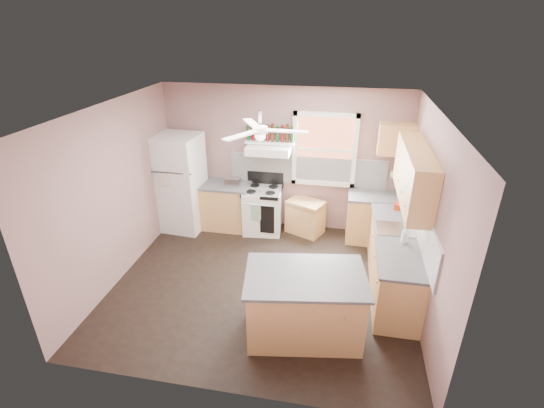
% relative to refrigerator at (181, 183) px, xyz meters
% --- Properties ---
extents(floor, '(4.50, 4.50, 0.00)m').
position_rel_refrigerator_xyz_m(floor, '(1.89, -1.54, -0.93)').
color(floor, black).
rests_on(floor, ground).
extents(ceiling, '(4.50, 4.50, 0.00)m').
position_rel_refrigerator_xyz_m(ceiling, '(1.89, -1.54, 1.77)').
color(ceiling, white).
rests_on(ceiling, ground).
extents(wall_back, '(4.50, 0.05, 2.70)m').
position_rel_refrigerator_xyz_m(wall_back, '(1.89, 0.48, 0.42)').
color(wall_back, '#85625F').
rests_on(wall_back, ground).
extents(wall_right, '(0.05, 4.00, 2.70)m').
position_rel_refrigerator_xyz_m(wall_right, '(4.17, -1.54, 0.42)').
color(wall_right, '#85625F').
rests_on(wall_right, ground).
extents(wall_left, '(0.05, 4.00, 2.70)m').
position_rel_refrigerator_xyz_m(wall_left, '(-0.38, -1.54, 0.42)').
color(wall_left, '#85625F').
rests_on(wall_left, ground).
extents(backsplash_back, '(2.90, 0.03, 0.55)m').
position_rel_refrigerator_xyz_m(backsplash_back, '(2.34, 0.44, 0.25)').
color(backsplash_back, white).
rests_on(backsplash_back, wall_back).
extents(backsplash_right, '(0.03, 2.60, 0.55)m').
position_rel_refrigerator_xyz_m(backsplash_right, '(4.13, -1.24, 0.25)').
color(backsplash_right, white).
rests_on(backsplash_right, wall_right).
extents(window_view, '(1.00, 0.02, 1.20)m').
position_rel_refrigerator_xyz_m(window_view, '(2.64, 0.44, 0.67)').
color(window_view, brown).
rests_on(window_view, wall_back).
extents(window_frame, '(1.16, 0.07, 1.36)m').
position_rel_refrigerator_xyz_m(window_frame, '(2.64, 0.41, 0.67)').
color(window_frame, white).
rests_on(window_frame, wall_back).
extents(refrigerator, '(0.84, 0.82, 1.85)m').
position_rel_refrigerator_xyz_m(refrigerator, '(0.00, 0.00, 0.00)').
color(refrigerator, white).
rests_on(refrigerator, floor).
extents(base_cabinet_left, '(0.90, 0.60, 0.86)m').
position_rel_refrigerator_xyz_m(base_cabinet_left, '(0.83, 0.16, -0.50)').
color(base_cabinet_left, tan).
rests_on(base_cabinet_left, floor).
extents(counter_left, '(0.92, 0.62, 0.04)m').
position_rel_refrigerator_xyz_m(counter_left, '(0.83, 0.16, -0.05)').
color(counter_left, '#4C4C4F').
rests_on(counter_left, base_cabinet_left).
extents(toaster, '(0.28, 0.16, 0.18)m').
position_rel_refrigerator_xyz_m(toaster, '(1.01, 0.06, 0.06)').
color(toaster, silver).
rests_on(toaster, counter_left).
extents(stove, '(0.76, 0.71, 0.86)m').
position_rel_refrigerator_xyz_m(stove, '(1.55, 0.13, -0.50)').
color(stove, white).
rests_on(stove, floor).
extents(range_hood, '(0.78, 0.50, 0.14)m').
position_rel_refrigerator_xyz_m(range_hood, '(1.66, 0.21, 0.69)').
color(range_hood, white).
rests_on(range_hood, wall_back).
extents(bottle_shelf, '(0.90, 0.26, 0.03)m').
position_rel_refrigerator_xyz_m(bottle_shelf, '(1.66, 0.33, 0.79)').
color(bottle_shelf, white).
rests_on(bottle_shelf, range_hood).
extents(cart, '(0.77, 0.66, 0.65)m').
position_rel_refrigerator_xyz_m(cart, '(2.37, 0.21, -0.60)').
color(cart, tan).
rests_on(cart, floor).
extents(base_cabinet_corner, '(1.00, 0.60, 0.86)m').
position_rel_refrigerator_xyz_m(base_cabinet_corner, '(3.64, 0.16, -0.50)').
color(base_cabinet_corner, tan).
rests_on(base_cabinet_corner, floor).
extents(base_cabinet_right, '(0.60, 2.20, 0.86)m').
position_rel_refrigerator_xyz_m(base_cabinet_right, '(3.84, -1.24, -0.50)').
color(base_cabinet_right, tan).
rests_on(base_cabinet_right, floor).
extents(counter_corner, '(1.02, 0.62, 0.04)m').
position_rel_refrigerator_xyz_m(counter_corner, '(3.64, 0.16, -0.05)').
color(counter_corner, '#4C4C4F').
rests_on(counter_corner, base_cabinet_corner).
extents(counter_right, '(0.62, 2.22, 0.04)m').
position_rel_refrigerator_xyz_m(counter_right, '(3.83, -1.24, -0.05)').
color(counter_right, '#4C4C4F').
rests_on(counter_right, base_cabinet_right).
extents(sink, '(0.55, 0.45, 0.03)m').
position_rel_refrigerator_xyz_m(sink, '(3.83, -1.04, -0.03)').
color(sink, silver).
rests_on(sink, counter_right).
extents(faucet, '(0.03, 0.03, 0.14)m').
position_rel_refrigerator_xyz_m(faucet, '(3.99, -1.04, 0.04)').
color(faucet, silver).
rests_on(faucet, sink).
extents(upper_cabinet_right, '(0.33, 1.80, 0.76)m').
position_rel_refrigerator_xyz_m(upper_cabinet_right, '(3.97, -1.04, 0.85)').
color(upper_cabinet_right, tan).
rests_on(upper_cabinet_right, wall_right).
extents(upper_cabinet_corner, '(0.60, 0.33, 0.52)m').
position_rel_refrigerator_xyz_m(upper_cabinet_corner, '(3.84, 0.29, 0.97)').
color(upper_cabinet_corner, tan).
rests_on(upper_cabinet_corner, wall_back).
extents(paper_towel, '(0.26, 0.12, 0.12)m').
position_rel_refrigerator_xyz_m(paper_towel, '(3.96, 0.32, 0.32)').
color(paper_towel, white).
rests_on(paper_towel, wall_back).
extents(island, '(1.53, 1.10, 0.86)m').
position_rel_refrigerator_xyz_m(island, '(2.64, -2.44, -0.50)').
color(island, tan).
rests_on(island, floor).
extents(island_top, '(1.63, 1.19, 0.04)m').
position_rel_refrigerator_xyz_m(island_top, '(2.64, -2.44, -0.05)').
color(island_top, '#4C4C4F').
rests_on(island_top, island).
extents(ceiling_fan_hub, '(0.20, 0.20, 0.08)m').
position_rel_refrigerator_xyz_m(ceiling_fan_hub, '(1.89, -1.54, 1.52)').
color(ceiling_fan_hub, white).
rests_on(ceiling_fan_hub, ceiling).
extents(soap_bottle, '(0.14, 0.14, 0.26)m').
position_rel_refrigerator_xyz_m(soap_bottle, '(3.91, -1.42, 0.10)').
color(soap_bottle, silver).
rests_on(soap_bottle, counter_right).
extents(red_caddy, '(0.20, 0.15, 0.10)m').
position_rel_refrigerator_xyz_m(red_caddy, '(3.96, -0.34, 0.02)').
color(red_caddy, red).
rests_on(red_caddy, counter_right).
extents(wine_bottles, '(0.86, 0.06, 0.31)m').
position_rel_refrigerator_xyz_m(wine_bottles, '(1.66, 0.33, 0.95)').
color(wine_bottles, '#143819').
rests_on(wine_bottles, bottle_shelf).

